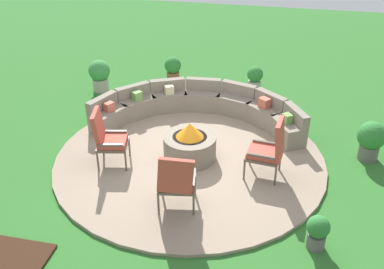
# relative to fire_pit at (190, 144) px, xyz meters

# --- Properties ---
(ground_plane) EXTENTS (24.00, 24.00, 0.00)m
(ground_plane) POSITION_rel_fire_pit_xyz_m (0.00, 0.00, -0.35)
(ground_plane) COLOR #2D6B28
(patio_circle) EXTENTS (5.16, 5.16, 0.06)m
(patio_circle) POSITION_rel_fire_pit_xyz_m (0.00, 0.00, -0.32)
(patio_circle) COLOR gray
(patio_circle) RESTS_ON ground_plane
(fire_pit) EXTENTS (1.00, 1.00, 0.74)m
(fire_pit) POSITION_rel_fire_pit_xyz_m (0.00, 0.00, 0.00)
(fire_pit) COLOR gray
(fire_pit) RESTS_ON patio_circle
(curved_stone_bench) EXTENTS (4.49, 2.02, 0.69)m
(curved_stone_bench) POSITION_rel_fire_pit_xyz_m (-0.12, 1.56, -0.01)
(curved_stone_bench) COLOR gray
(curved_stone_bench) RESTS_ON patio_circle
(lounge_chair_front_left) EXTENTS (0.68, 0.65, 1.09)m
(lounge_chair_front_left) POSITION_rel_fire_pit_xyz_m (-1.43, -0.51, 0.27)
(lounge_chair_front_left) COLOR brown
(lounge_chair_front_left) RESTS_ON patio_circle
(lounge_chair_front_right) EXTENTS (0.68, 0.66, 1.05)m
(lounge_chair_front_right) POSITION_rel_fire_pit_xyz_m (0.12, -1.51, 0.26)
(lounge_chair_front_right) COLOR brown
(lounge_chair_front_right) RESTS_ON patio_circle
(lounge_chair_back_left) EXTENTS (0.67, 0.60, 1.14)m
(lounge_chair_back_left) POSITION_rel_fire_pit_xyz_m (1.50, -0.30, 0.28)
(lounge_chair_back_left) COLOR brown
(lounge_chair_back_left) RESTS_ON patio_circle
(potted_plant_0) EXTENTS (0.43, 0.43, 0.71)m
(potted_plant_0) POSITION_rel_fire_pit_xyz_m (-1.23, 3.50, 0.05)
(potted_plant_0) COLOR brown
(potted_plant_0) RESTS_ON ground_plane
(potted_plant_1) EXTENTS (0.34, 0.34, 0.56)m
(potted_plant_1) POSITION_rel_fire_pit_xyz_m (2.32, -1.89, -0.04)
(potted_plant_1) COLOR #605B56
(potted_plant_1) RESTS_ON ground_plane
(potted_plant_2) EXTENTS (0.54, 0.54, 0.79)m
(potted_plant_2) POSITION_rel_fire_pit_xyz_m (3.35, 0.78, 0.09)
(potted_plant_2) COLOR #605B56
(potted_plant_2) RESTS_ON ground_plane
(potted_plant_3) EXTENTS (0.40, 0.40, 0.65)m
(potted_plant_3) POSITION_rel_fire_pit_xyz_m (0.90, 3.47, 0.01)
(potted_plant_3) COLOR #A89E8E
(potted_plant_3) RESTS_ON ground_plane
(potted_plant_4) EXTENTS (0.53, 0.53, 0.80)m
(potted_plant_4) POSITION_rel_fire_pit_xyz_m (-2.91, 2.67, 0.10)
(potted_plant_4) COLOR #A89E8E
(potted_plant_4) RESTS_ON ground_plane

